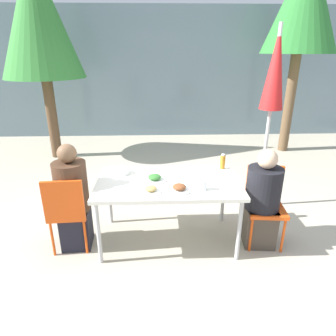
% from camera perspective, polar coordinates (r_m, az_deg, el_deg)
% --- Properties ---
extents(ground_plane, '(24.00, 24.00, 0.00)m').
position_cam_1_polar(ground_plane, '(3.60, -0.00, -13.29)').
color(ground_plane, '#B2A893').
extents(building_facade, '(10.00, 0.20, 3.00)m').
position_cam_1_polar(building_facade, '(7.58, -1.35, 17.48)').
color(building_facade, slate).
rests_on(building_facade, ground).
extents(dining_table, '(1.54, 0.90, 0.74)m').
position_cam_1_polar(dining_table, '(3.25, -0.00, -3.33)').
color(dining_table, silver).
rests_on(dining_table, ground).
extents(chair_left, '(0.43, 0.43, 0.87)m').
position_cam_1_polar(chair_left, '(3.33, -18.64, -7.31)').
color(chair_left, '#E54C14').
rests_on(chair_left, ground).
extents(person_left, '(0.34, 0.34, 1.19)m').
position_cam_1_polar(person_left, '(3.37, -17.64, -5.92)').
color(person_left, black).
rests_on(person_left, ground).
extents(chair_right, '(0.44, 0.44, 0.87)m').
position_cam_1_polar(chair_right, '(3.51, 17.95, -5.69)').
color(chair_right, '#E54C14').
rests_on(chair_right, ground).
extents(person_right, '(0.37, 0.37, 1.12)m').
position_cam_1_polar(person_right, '(3.43, 17.46, -6.15)').
color(person_right, '#473D33').
rests_on(person_right, ground).
extents(closed_umbrella, '(0.36, 0.36, 2.35)m').
position_cam_1_polar(closed_umbrella, '(3.98, 19.50, 15.24)').
color(closed_umbrella, '#333333').
rests_on(closed_umbrella, ground).
extents(plate_0, '(0.26, 0.26, 0.07)m').
position_cam_1_polar(plate_0, '(3.23, -2.56, -1.98)').
color(plate_0, white).
rests_on(plate_0, dining_table).
extents(plate_1, '(0.22, 0.22, 0.06)m').
position_cam_1_polar(plate_1, '(2.98, -3.31, -4.18)').
color(plate_1, white).
rests_on(plate_1, dining_table).
extents(plate_2, '(0.25, 0.25, 0.07)m').
position_cam_1_polar(plate_2, '(3.01, 2.16, -3.87)').
color(plate_2, white).
rests_on(plate_2, dining_table).
extents(bottle, '(0.06, 0.06, 0.18)m').
position_cam_1_polar(bottle, '(3.59, 10.38, 1.20)').
color(bottle, '#B7751E').
rests_on(bottle, dining_table).
extents(drinking_cup, '(0.08, 0.08, 0.11)m').
position_cam_1_polar(drinking_cup, '(3.03, 6.67, -3.17)').
color(drinking_cup, white).
rests_on(drinking_cup, dining_table).
extents(salad_bowl, '(0.19, 0.19, 0.06)m').
position_cam_1_polar(salad_bowl, '(3.44, -8.88, -0.61)').
color(salad_bowl, white).
rests_on(salad_bowl, dining_table).
extents(tree_behind_left, '(1.42, 1.42, 3.85)m').
position_cam_1_polar(tree_behind_left, '(6.79, 24.53, 26.88)').
color(tree_behind_left, brown).
rests_on(tree_behind_left, ground).
extents(tree_behind_right, '(1.48, 1.48, 3.65)m').
position_cam_1_polar(tree_behind_right, '(6.30, -23.59, 24.84)').
color(tree_behind_right, brown).
rests_on(tree_behind_right, ground).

